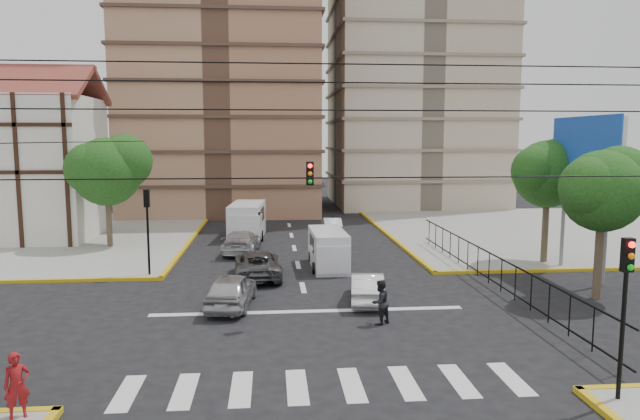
{
  "coord_description": "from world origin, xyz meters",
  "views": [
    {
      "loc": [
        -1.5,
        -21.69,
        7.12
      ],
      "look_at": [
        0.66,
        3.1,
        4.0
      ],
      "focal_mm": 32.0,
      "sensor_mm": 36.0,
      "label": 1
    }
  ],
  "objects": [
    {
      "name": "car_white_rear_right",
      "position": [
        3.04,
        20.46,
        0.62
      ],
      "size": [
        1.34,
        3.76,
        1.23
      ],
      "primitive_type": "imported",
      "rotation": [
        0.0,
        0.0,
        3.13
      ],
      "color": "silver",
      "rests_on": "ground"
    },
    {
      "name": "car_grey_mid_left",
      "position": [
        -2.22,
        7.27,
        0.69
      ],
      "size": [
        2.56,
        5.1,
        1.39
      ],
      "primitive_type": "imported",
      "rotation": [
        0.0,
        0.0,
        3.2
      ],
      "color": "#4F5156",
      "rests_on": "ground"
    },
    {
      "name": "crosswalk_stripes",
      "position": [
        0.0,
        -6.0,
        0.01
      ],
      "size": [
        12.0,
        2.4,
        0.01
      ],
      "primitive_type": "cube",
      "color": "silver",
      "rests_on": "ground"
    },
    {
      "name": "van_right_lane",
      "position": [
        1.64,
        8.94,
        1.01
      ],
      "size": [
        1.96,
        4.65,
        2.08
      ],
      "rotation": [
        0.0,
        0.0,
        0.03
      ],
      "color": "silver",
      "rests_on": "ground"
    },
    {
      "name": "tree_tudor",
      "position": [
        -11.9,
        16.01,
        5.22
      ],
      "size": [
        5.39,
        4.4,
        7.43
      ],
      "color": "#473828",
      "rests_on": "ground"
    },
    {
      "name": "car_white_front_right",
      "position": [
        2.67,
        2.39,
        0.65
      ],
      "size": [
        1.93,
        4.12,
        1.31
      ],
      "primitive_type": "imported",
      "rotation": [
        0.0,
        0.0,
        3.0
      ],
      "color": "white",
      "rests_on": "ground"
    },
    {
      "name": "stop_line",
      "position": [
        0.0,
        1.2,
        0.01
      ],
      "size": [
        13.0,
        0.4,
        0.01
      ],
      "primitive_type": "cube",
      "color": "silver",
      "rests_on": "ground"
    },
    {
      "name": "billboard",
      "position": [
        14.45,
        6.0,
        6.0
      ],
      "size": [
        0.36,
        6.2,
        8.1
      ],
      "color": "slate",
      "rests_on": "ground"
    },
    {
      "name": "car_darkgrey_mid_right",
      "position": [
        2.57,
        15.35,
        0.63
      ],
      "size": [
        1.53,
        3.71,
        1.26
      ],
      "primitive_type": "imported",
      "rotation": [
        0.0,
        0.0,
        3.15
      ],
      "color": "#29292C",
      "rests_on": "ground"
    },
    {
      "name": "traffic_light_hanging",
      "position": [
        0.0,
        -2.04,
        5.9
      ],
      "size": [
        18.0,
        9.12,
        0.92
      ],
      "color": "black",
      "rests_on": "ground"
    },
    {
      "name": "car_silver_front_left",
      "position": [
        -3.21,
        2.12,
        0.73
      ],
      "size": [
        2.26,
        4.49,
        1.47
      ],
      "primitive_type": "imported",
      "rotation": [
        0.0,
        0.0,
        3.02
      ],
      "color": "#ADADB1",
      "rests_on": "ground"
    },
    {
      "name": "traffic_light_nw",
      "position": [
        -7.8,
        7.8,
        3.11
      ],
      "size": [
        0.28,
        0.22,
        4.4
      ],
      "color": "black",
      "rests_on": "ground"
    },
    {
      "name": "car_silver_rear_left",
      "position": [
        -3.35,
        13.77,
        0.71
      ],
      "size": [
        2.51,
        5.09,
        1.42
      ],
      "primitive_type": "imported",
      "rotation": [
        0.0,
        0.0,
        3.03
      ],
      "color": "#B6B7BC",
      "rests_on": "ground"
    },
    {
      "name": "ground",
      "position": [
        0.0,
        0.0,
        0.0
      ],
      "size": [
        160.0,
        160.0,
        0.0
      ],
      "primitive_type": "plane",
      "color": "black",
      "rests_on": "ground"
    },
    {
      "name": "tudor_building",
      "position": [
        -19.0,
        20.0,
        5.25
      ],
      "size": [
        10.8,
        8.05,
        12.23
      ],
      "color": "silver",
      "rests_on": "ground"
    },
    {
      "name": "sidewalk_ne",
      "position": [
        20.0,
        20.0,
        0.07
      ],
      "size": [
        26.0,
        26.0,
        0.15
      ],
      "primitive_type": "cube",
      "color": "gray",
      "rests_on": "ground"
    },
    {
      "name": "park_fence",
      "position": [
        9.0,
        4.5,
        0.0
      ],
      "size": [
        0.1,
        22.5,
        1.66
      ],
      "primitive_type": null,
      "color": "black",
      "rests_on": "ground"
    },
    {
      "name": "tree_park_a",
      "position": [
        13.08,
        2.01,
        5.01
      ],
      "size": [
        4.41,
        3.6,
        6.83
      ],
      "color": "#473828",
      "rests_on": "ground"
    },
    {
      "name": "pedestrian_sw_corner",
      "position": [
        -7.88,
        -7.5,
        1.0
      ],
      "size": [
        0.74,
        0.65,
        1.69
      ],
      "primitive_type": "imported",
      "rotation": [
        0.0,
        0.0,
        0.51
      ],
      "color": "maroon",
      "rests_on": "sidewalk_sw"
    },
    {
      "name": "sidewalk_nw",
      "position": [
        -20.0,
        20.0,
        0.07
      ],
      "size": [
        26.0,
        26.0,
        0.15
      ],
      "primitive_type": "cube",
      "color": "gray",
      "rests_on": "ground"
    },
    {
      "name": "pedestrian_crosswalk",
      "position": [
        2.65,
        -0.65,
        0.87
      ],
      "size": [
        1.07,
        1.04,
        1.74
      ],
      "primitive_type": "imported",
      "rotation": [
        0.0,
        0.0,
        3.8
      ],
      "color": "black",
      "rests_on": "ground"
    },
    {
      "name": "van_left_lane",
      "position": [
        -3.21,
        19.14,
        1.22
      ],
      "size": [
        2.65,
        5.72,
        2.5
      ],
      "rotation": [
        0.0,
        0.0,
        -0.09
      ],
      "color": "silver",
      "rests_on": "ground"
    },
    {
      "name": "traffic_light_se",
      "position": [
        7.8,
        -7.8,
        3.11
      ],
      "size": [
        0.28,
        0.22,
        4.4
      ],
      "color": "black",
      "rests_on": "ground"
    },
    {
      "name": "tree_park_c",
      "position": [
        14.09,
        9.01,
        5.34
      ],
      "size": [
        4.65,
        3.8,
        7.25
      ],
      "color": "#473828",
      "rests_on": "ground"
    }
  ]
}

